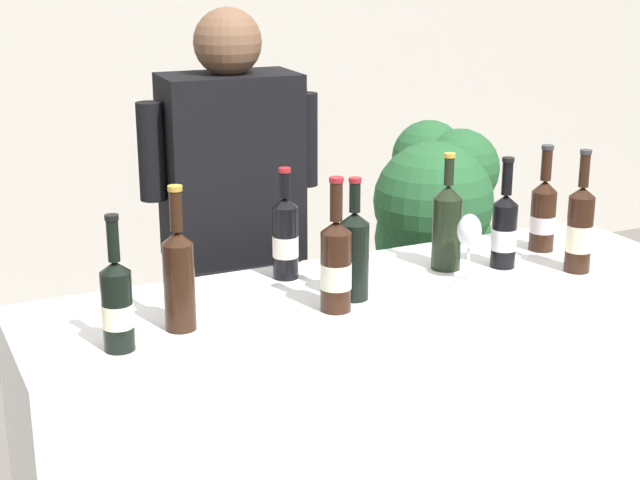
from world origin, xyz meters
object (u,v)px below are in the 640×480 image
wine_bottle_0 (179,276)px  wine_bottle_7 (580,228)px  wine_bottle_5 (354,253)px  potted_shrub (435,225)px  wine_bottle_1 (336,264)px  person_server (234,279)px  wine_bottle_3 (504,229)px  wine_bottle_4 (543,213)px  wine_bottle_2 (285,237)px  wine_bottle_6 (447,225)px  wine_glass (469,234)px  wine_bottle_8 (117,304)px

wine_bottle_0 → wine_bottle_7: size_ratio=1.01×
wine_bottle_5 → wine_bottle_7: wine_bottle_7 is taller
potted_shrub → wine_bottle_1: bearing=-132.0°
wine_bottle_1 → person_server: (-0.02, 0.70, -0.26)m
wine_bottle_0 → wine_bottle_1: size_ratio=1.03×
wine_bottle_3 → wine_bottle_4: (0.20, 0.08, 0.00)m
wine_bottle_4 → person_server: size_ratio=0.19×
wine_bottle_7 → potted_shrub: (0.24, 1.13, -0.31)m
wine_bottle_2 → wine_bottle_7: size_ratio=0.89×
wine_bottle_3 → wine_bottle_4: wine_bottle_4 is taller
wine_bottle_5 → person_server: (-0.10, 0.64, -0.26)m
wine_bottle_5 → wine_bottle_6: size_ratio=0.97×
wine_bottle_4 → wine_bottle_5: 0.72m
wine_bottle_5 → person_server: person_server is taller
wine_bottle_0 → wine_bottle_3: (0.98, 0.06, -0.02)m
wine_bottle_1 → wine_bottle_2: 0.28m
wine_bottle_1 → wine_glass: (0.43, 0.04, 0.01)m
wine_bottle_2 → potted_shrub: wine_bottle_2 is taller
wine_bottle_2 → wine_bottle_8: wine_bottle_8 is taller
wine_bottle_5 → potted_shrub: wine_bottle_5 is taller
wine_bottle_4 → person_server: (-0.80, 0.51, -0.25)m
wine_bottle_7 → wine_bottle_6: bearing=150.9°
wine_bottle_7 → potted_shrub: 1.20m
wine_bottle_6 → wine_bottle_8: wine_bottle_6 is taller
wine_bottle_4 → wine_bottle_5: wine_bottle_5 is taller
wine_bottle_2 → wine_glass: bearing=-28.8°
wine_glass → wine_bottle_6: bearing=87.4°
wine_bottle_7 → person_server: size_ratio=0.21×
wine_bottle_4 → wine_glass: bearing=-158.3°
wine_bottle_2 → potted_shrub: size_ratio=0.27×
wine_bottle_1 → wine_bottle_8: 0.56m
wine_bottle_1 → wine_bottle_5: wine_bottle_1 is taller
wine_bottle_5 → wine_bottle_6: 0.37m
wine_bottle_6 → wine_glass: 0.12m
wine_bottle_6 → wine_bottle_7: bearing=-29.1°
wine_bottle_5 → wine_bottle_0: bearing=-179.1°
wine_bottle_5 → wine_bottle_7: (0.67, -0.07, -0.00)m
person_server → potted_shrub: 1.10m
wine_bottle_6 → person_server: 0.74m
person_server → wine_bottle_6: bearing=-50.1°
wine_bottle_3 → wine_bottle_8: 1.15m
wine_bottle_6 → wine_bottle_1: bearing=-159.4°
wine_bottle_0 → wine_bottle_8: (-0.16, -0.06, -0.02)m
wine_bottle_0 → wine_glass: bearing=-0.4°
wine_bottle_4 → wine_bottle_8: bearing=-171.6°
wine_bottle_7 → wine_bottle_2: bearing=158.5°
wine_glass → wine_bottle_2: bearing=151.2°
wine_bottle_1 → wine_bottle_4: size_ratio=1.07×
wine_bottle_8 → wine_glass: (0.98, 0.05, 0.02)m
wine_bottle_6 → potted_shrub: (0.57, 0.95, -0.32)m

